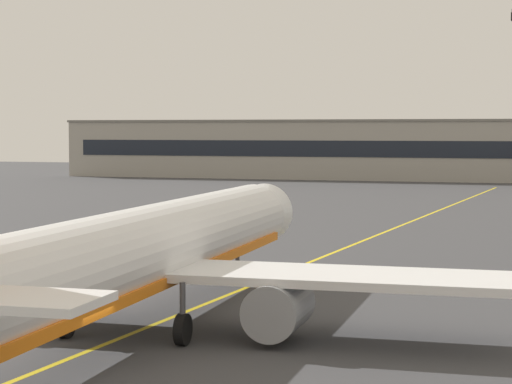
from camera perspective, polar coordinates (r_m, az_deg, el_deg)
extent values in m
plane|color=#3D3D3F|center=(34.56, -10.41, -10.96)|extent=(400.00, 400.00, 0.00)
cube|color=yellow|center=(62.16, 2.68, -4.35)|extent=(13.40, 179.54, 0.01)
cylinder|color=white|center=(41.81, -6.79, -3.49)|extent=(5.09, 36.11, 3.80)
cone|color=white|center=(60.01, 0.20, -1.28)|extent=(3.70, 2.73, 3.61)
cube|color=orange|center=(41.95, -6.78, -4.90)|extent=(4.91, 33.23, 0.44)
cube|color=black|center=(58.13, -0.29, -0.78)|extent=(2.89, 1.20, 0.60)
cube|color=white|center=(42.47, -6.47, -4.54)|extent=(32.15, 5.94, 0.36)
cylinder|color=gray|center=(44.46, -14.42, -5.84)|extent=(2.43, 3.68, 2.30)
cylinder|color=black|center=(46.05, -13.27, -5.50)|extent=(1.96, 0.25, 1.95)
cylinder|color=gray|center=(39.83, 1.35, -6.84)|extent=(2.43, 3.68, 2.30)
cylinder|color=black|center=(41.60, 1.98, -6.38)|extent=(1.96, 0.25, 1.95)
cylinder|color=#4C4C51|center=(55.64, -1.10, -3.77)|extent=(0.24, 0.24, 1.60)
cylinder|color=black|center=(55.79, -1.10, -4.82)|extent=(0.43, 0.91, 0.90)
cylinder|color=#4C4C51|center=(41.33, -11.19, -6.03)|extent=(0.24, 0.24, 1.60)
cylinder|color=black|center=(41.53, -11.17, -7.56)|extent=(0.45, 1.31, 1.30)
cylinder|color=#4C4C51|center=(39.30, -4.35, -6.48)|extent=(0.24, 0.24, 1.60)
cylinder|color=black|center=(39.51, -4.34, -8.08)|extent=(0.45, 1.31, 1.30)
cube|color=yellow|center=(66.52, -12.22, -3.37)|extent=(4.33, 2.13, 0.84)
cube|color=black|center=(66.48, -12.31, -2.75)|extent=(2.43, 1.76, 0.60)
cylinder|color=orange|center=(66.39, -12.23, -2.43)|extent=(0.14, 0.14, 0.14)
cube|color=yellow|center=(66.52, -12.22, -3.37)|extent=(4.12, 2.15, 0.14)
cylinder|color=black|center=(66.45, -13.75, -3.66)|extent=(0.66, 0.27, 0.64)
cylinder|color=black|center=(68.01, -13.09, -3.48)|extent=(0.66, 0.27, 0.64)
cylinder|color=black|center=(65.12, -11.31, -3.77)|extent=(0.66, 0.27, 0.64)
cylinder|color=black|center=(66.71, -10.69, -3.59)|extent=(0.66, 0.27, 0.64)
cone|color=orange|center=(57.22, -0.09, -4.78)|extent=(0.36, 0.36, 0.55)
cylinder|color=white|center=(57.22, -0.09, -4.75)|extent=(0.23, 0.23, 0.07)
cube|color=orange|center=(57.26, -0.09, -5.03)|extent=(0.44, 0.44, 0.03)
cube|color=#9E998E|center=(167.99, 13.28, 2.35)|extent=(150.39, 12.00, 10.04)
cube|color=black|center=(161.95, 13.13, 2.45)|extent=(144.38, 0.12, 2.80)
cube|color=slate|center=(167.96, 13.31, 4.13)|extent=(150.79, 12.40, 0.40)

